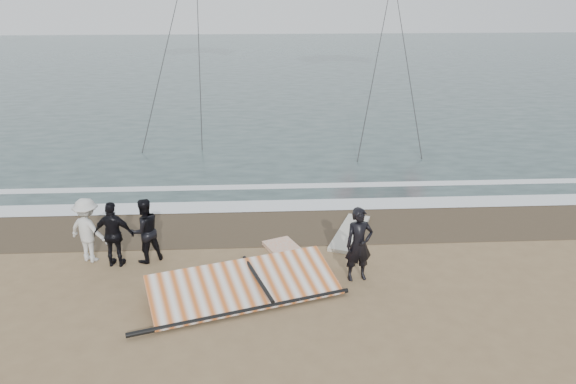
# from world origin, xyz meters

# --- Properties ---
(ground) EXTENTS (120.00, 120.00, 0.00)m
(ground) POSITION_xyz_m (0.00, 0.00, 0.00)
(ground) COLOR #8C704C
(ground) RESTS_ON ground
(sea) EXTENTS (120.00, 54.00, 0.02)m
(sea) POSITION_xyz_m (0.00, 33.00, 0.01)
(sea) COLOR #233838
(sea) RESTS_ON ground
(wet_sand) EXTENTS (120.00, 2.80, 0.01)m
(wet_sand) POSITION_xyz_m (0.00, 4.50, 0.01)
(wet_sand) COLOR #4C3D2B
(wet_sand) RESTS_ON ground
(foam_near) EXTENTS (120.00, 0.90, 0.01)m
(foam_near) POSITION_xyz_m (0.00, 5.90, 0.03)
(foam_near) COLOR white
(foam_near) RESTS_ON sea
(foam_far) EXTENTS (120.00, 0.45, 0.01)m
(foam_far) POSITION_xyz_m (0.00, 7.60, 0.03)
(foam_far) COLOR white
(foam_far) RESTS_ON sea
(man_main) EXTENTS (0.72, 0.54, 1.80)m
(man_main) POSITION_xyz_m (1.58, 1.37, 0.90)
(man_main) COLOR black
(man_main) RESTS_ON ground
(board_white) EXTENTS (1.75, 2.77, 0.11)m
(board_white) POSITION_xyz_m (0.22, 2.18, 0.05)
(board_white) COLOR silver
(board_white) RESTS_ON ground
(board_cream) EXTENTS (1.50, 2.45, 0.10)m
(board_cream) POSITION_xyz_m (1.78, 3.78, 0.05)
(board_cream) COLOR beige
(board_cream) RESTS_ON ground
(trio_cluster) EXTENTS (2.53, 1.10, 1.67)m
(trio_cluster) POSITION_xyz_m (-4.31, 2.54, 0.83)
(trio_cluster) COLOR black
(trio_cluster) RESTS_ON ground
(sail_rig) EXTENTS (4.64, 2.94, 0.52)m
(sail_rig) POSITION_xyz_m (-1.14, 0.87, 0.20)
(sail_rig) COLOR black
(sail_rig) RESTS_ON ground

